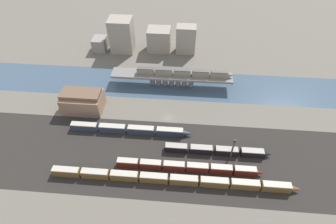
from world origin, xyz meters
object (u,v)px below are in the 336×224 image
at_px(train_yard_near, 172,179).
at_px(train_yard_mid, 188,167).
at_px(signal_tower, 233,149).
at_px(train_yard_outer, 130,129).
at_px(train_yard_far, 217,150).
at_px(warehouse_building, 83,101).
at_px(train_on_bridge, 184,72).

height_order(train_yard_near, train_yard_mid, train_yard_mid).
bearing_deg(signal_tower, train_yard_outer, 167.39).
height_order(train_yard_near, train_yard_far, train_yard_near).
distance_m(train_yard_outer, signal_tower, 48.75).
xyz_separation_m(train_yard_near, train_yard_far, (19.14, 16.27, -0.24)).
distance_m(train_yard_mid, train_yard_outer, 34.31).
distance_m(train_yard_mid, signal_tower, 21.02).
bearing_deg(train_yard_far, warehouse_building, 161.02).
relative_size(train_on_bridge, train_yard_mid, 0.87).
bearing_deg(train_yard_mid, train_yard_outer, 146.33).
xyz_separation_m(train_yard_near, train_yard_mid, (6.40, 6.35, 0.01)).
height_order(train_yard_outer, warehouse_building, warehouse_building).
xyz_separation_m(train_yard_mid, signal_tower, (18.86, 8.41, 3.90)).
xyz_separation_m(train_yard_far, signal_tower, (6.12, -1.51, 4.15)).
height_order(train_yard_far, train_yard_outer, train_yard_outer).
relative_size(train_yard_far, signal_tower, 4.09).
bearing_deg(warehouse_building, train_yard_near, -38.95).
relative_size(warehouse_building, signal_tower, 1.73).
bearing_deg(train_yard_far, train_on_bridge, 109.71).
distance_m(train_yard_far, warehouse_building, 72.39).
xyz_separation_m(train_yard_near, warehouse_building, (-49.23, 39.79, 3.34)).
relative_size(train_yard_mid, train_yard_outer, 1.05).
distance_m(train_yard_near, train_yard_mid, 9.02).
bearing_deg(warehouse_building, train_yard_mid, -31.01).
xyz_separation_m(train_yard_far, train_yard_outer, (-41.29, 9.09, 0.14)).
bearing_deg(signal_tower, train_on_bridge, 115.33).
bearing_deg(train_on_bridge, warehouse_building, -155.61).
bearing_deg(train_yard_outer, signal_tower, -12.61).
distance_m(train_yard_near, warehouse_building, 63.39).
height_order(train_on_bridge, train_yard_far, train_on_bridge).
height_order(train_on_bridge, train_yard_outer, train_on_bridge).
bearing_deg(warehouse_building, train_on_bridge, 24.39).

